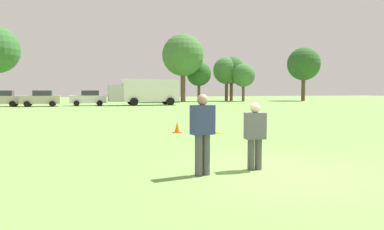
{
  "coord_description": "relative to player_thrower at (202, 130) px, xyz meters",
  "views": [
    {
      "loc": [
        -4.27,
        -7.1,
        1.84
      ],
      "look_at": [
        -1.1,
        2.42,
        1.14
      ],
      "focal_mm": 33.41,
      "sensor_mm": 36.0,
      "label": 1
    }
  ],
  "objects": [
    {
      "name": "box_truck",
      "position": [
        5.81,
        36.37,
        0.76
      ],
      "size": [
        8.54,
        3.12,
        3.18
      ],
      "color": "white",
      "rests_on": "ground"
    },
    {
      "name": "parked_car_mid_left",
      "position": [
        -10.29,
        37.74,
        -0.07
      ],
      "size": [
        4.23,
        2.28,
        1.82
      ],
      "color": "#B7AD99",
      "rests_on": "ground"
    },
    {
      "name": "tree_center_elm",
      "position": [
        13.84,
        46.78,
        6.31
      ],
      "size": [
        6.53,
        6.53,
        10.61
      ],
      "color": "brown",
      "rests_on": "ground"
    },
    {
      "name": "player_defender",
      "position": [
        1.34,
        0.13,
        -0.13
      ],
      "size": [
        0.5,
        0.34,
        1.56
      ],
      "color": "#4C4C51",
      "rests_on": "ground"
    },
    {
      "name": "parked_car_mid_right",
      "position": [
        -0.9,
        37.22,
        -0.07
      ],
      "size": [
        4.23,
        2.28,
        1.82
      ],
      "color": "silver",
      "rests_on": "ground"
    },
    {
      "name": "frisbee",
      "position": [
        0.39,
        0.05,
        -0.08
      ],
      "size": [
        0.27,
        0.27,
        0.06
      ],
      "color": "yellow"
    },
    {
      "name": "tree_far_east_pine",
      "position": [
        23.37,
        49.34,
        4.24
      ],
      "size": [
        4.69,
        4.69,
        7.61
      ],
      "color": "brown",
      "rests_on": "ground"
    },
    {
      "name": "tree_horizon_center",
      "position": [
        35.78,
        46.26,
        5.41
      ],
      "size": [
        5.73,
        5.73,
        9.3
      ],
      "color": "brown",
      "rests_on": "ground"
    },
    {
      "name": "tree_far_west_pine",
      "position": [
        24.34,
        46.7,
        3.33
      ],
      "size": [
        3.86,
        3.86,
        6.28
      ],
      "color": "brown",
      "rests_on": "ground"
    },
    {
      "name": "traffic_cone",
      "position": [
        1.63,
        7.65,
        -0.76
      ],
      "size": [
        0.32,
        0.32,
        0.48
      ],
      "color": "#D8590C",
      "rests_on": "ground"
    },
    {
      "name": "parked_car_center",
      "position": [
        -6.1,
        36.67,
        -0.07
      ],
      "size": [
        4.23,
        2.28,
        1.82
      ],
      "color": "#B7AD99",
      "rests_on": "ground"
    },
    {
      "name": "tree_east_oak",
      "position": [
        22.45,
        49.36,
        4.19
      ],
      "size": [
        4.64,
        4.64,
        7.54
      ],
      "color": "brown",
      "rests_on": "ground"
    },
    {
      "name": "tree_east_birch",
      "position": [
        17.19,
        48.75,
        3.55
      ],
      "size": [
        4.06,
        4.06,
        6.6
      ],
      "color": "brown",
      "rests_on": "ground"
    },
    {
      "name": "player_thrower",
      "position": [
        0.0,
        0.0,
        0.0
      ],
      "size": [
        0.52,
        0.35,
        1.76
      ],
      "color": "#4C4C51",
      "rests_on": "ground"
    },
    {
      "name": "ground_plane",
      "position": [
        1.65,
        -0.08,
        -0.99
      ],
      "size": [
        188.27,
        188.27,
        0.0
      ],
      "primitive_type": "plane",
      "color": "#6B9347"
    }
  ]
}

